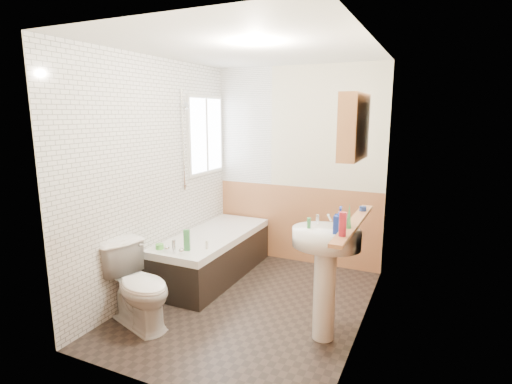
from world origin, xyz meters
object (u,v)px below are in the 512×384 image
Objects in this scene: toilet at (138,286)px; pine_shelf at (354,223)px; medicine_cabinet at (354,127)px; bathtub at (213,253)px; sink at (325,261)px.

pine_shelf reaches higher than toilet.
medicine_cabinet is (-0.03, -0.05, 0.79)m from pine_shelf.
pine_shelf is 2.29× the size of medicine_cabinet.
bathtub is at bearing 157.54° from medicine_cabinet.
medicine_cabinet is at bearing 25.55° from sink.
pine_shelf is 0.79m from medicine_cabinet.
sink reaches higher than pine_shelf.
pine_shelf is at bearing 36.13° from sink.
pine_shelf is at bearing 62.62° from medicine_cabinet.
medicine_cabinet reaches higher than bathtub.
medicine_cabinet reaches higher than toilet.
toilet is 1.70m from sink.
toilet reaches higher than bathtub.
toilet is 0.58× the size of pine_shelf.
medicine_cabinet is at bearing -117.38° from pine_shelf.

